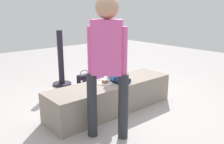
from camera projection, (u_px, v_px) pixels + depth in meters
ground_plane at (112, 110)px, 3.62m from camera, size 12.00×12.00×0.00m
concrete_ledge at (112, 96)px, 3.57m from camera, size 2.00×0.56×0.43m
child_seated at (116, 67)px, 3.53m from camera, size 0.28×0.32×0.48m
adult_standing at (107, 56)px, 2.62m from camera, size 0.37×0.38×1.61m
cake_plate at (105, 82)px, 3.46m from camera, size 0.22×0.22×0.07m
gift_bag at (99, 74)px, 5.12m from camera, size 0.20×0.09×0.30m
railing_post at (61, 65)px, 4.70m from camera, size 0.36×0.36×1.08m
water_bottle_near_gift at (82, 87)px, 4.34m from camera, size 0.08×0.08×0.22m
water_bottle_far_side at (61, 99)px, 3.79m from camera, size 0.07×0.07×0.19m
handbag_black_leather at (84, 81)px, 4.63m from camera, size 0.26×0.13×0.35m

